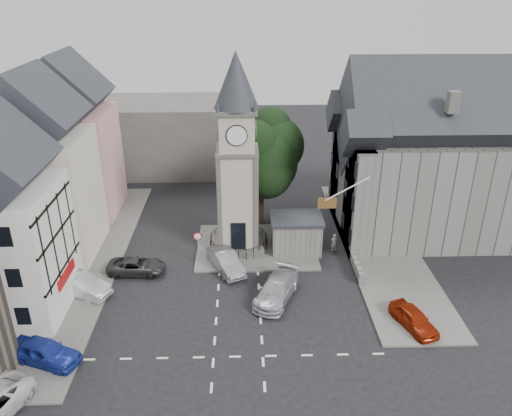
{
  "coord_description": "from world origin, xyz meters",
  "views": [
    {
      "loc": [
        0.41,
        -29.22,
        21.01
      ],
      "look_at": [
        1.39,
        5.0,
        5.1
      ],
      "focal_mm": 35.0,
      "sensor_mm": 36.0,
      "label": 1
    }
  ],
  "objects_px": {
    "pedestrian": "(334,242)",
    "stone_shelter": "(296,233)",
    "car_west_blue": "(45,352)",
    "clock_tower": "(237,157)",
    "car_east_red": "(414,319)"
  },
  "relations": [
    {
      "from": "pedestrian",
      "to": "stone_shelter",
      "type": "bearing_deg",
      "value": -19.35
    },
    {
      "from": "pedestrian",
      "to": "car_west_blue",
      "type": "bearing_deg",
      "value": 17.88
    },
    {
      "from": "stone_shelter",
      "to": "clock_tower",
      "type": "bearing_deg",
      "value": 174.16
    },
    {
      "from": "car_west_blue",
      "to": "car_east_red",
      "type": "bearing_deg",
      "value": -63.04
    },
    {
      "from": "car_east_red",
      "to": "stone_shelter",
      "type": "bearing_deg",
      "value": 102.8
    },
    {
      "from": "clock_tower",
      "to": "stone_shelter",
      "type": "relative_size",
      "value": 3.78
    },
    {
      "from": "clock_tower",
      "to": "pedestrian",
      "type": "bearing_deg",
      "value": -4.99
    },
    {
      "from": "clock_tower",
      "to": "car_east_red",
      "type": "distance_m",
      "value": 17.57
    },
    {
      "from": "clock_tower",
      "to": "pedestrian",
      "type": "distance_m",
      "value": 10.88
    },
    {
      "from": "clock_tower",
      "to": "pedestrian",
      "type": "xyz_separation_m",
      "value": [
        8.0,
        -0.7,
        -7.35
      ]
    },
    {
      "from": "stone_shelter",
      "to": "car_east_red",
      "type": "height_order",
      "value": "stone_shelter"
    },
    {
      "from": "stone_shelter",
      "to": "car_west_blue",
      "type": "bearing_deg",
      "value": -141.17
    },
    {
      "from": "car_west_blue",
      "to": "pedestrian",
      "type": "distance_m",
      "value": 23.39
    },
    {
      "from": "car_east_red",
      "to": "pedestrian",
      "type": "xyz_separation_m",
      "value": [
        -3.5,
        10.29,
        0.1
      ]
    },
    {
      "from": "car_west_blue",
      "to": "car_east_red",
      "type": "distance_m",
      "value": 23.15
    }
  ]
}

